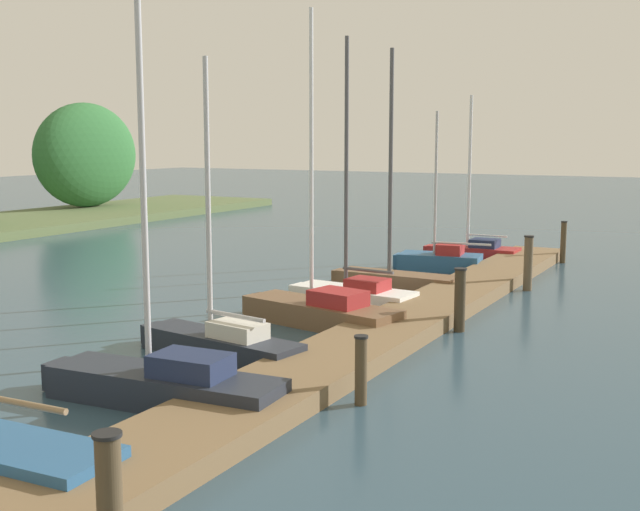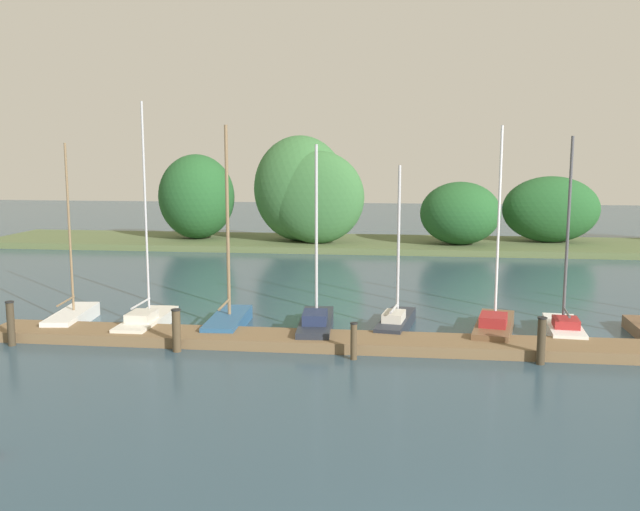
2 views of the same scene
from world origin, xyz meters
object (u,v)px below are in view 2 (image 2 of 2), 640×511
sailboat_0 (73,316)px  sailboat_3 (316,323)px  mooring_piling_3 (541,341)px  sailboat_1 (148,319)px  sailboat_6 (563,325)px  sailboat_2 (229,318)px  sailboat_4 (396,320)px  mooring_piling_2 (354,341)px  mooring_piling_1 (176,330)px  sailboat_5 (494,325)px  mooring_piling_0 (11,323)px

sailboat_0 → sailboat_3: bearing=-98.1°
sailboat_3 → sailboat_0: bearing=84.9°
sailboat_0 → mooring_piling_3: bearing=-107.1°
sailboat_1 → sailboat_6: bearing=-87.4°
sailboat_2 → sailboat_4: 6.02m
sailboat_6 → mooring_piling_2: 7.85m
sailboat_6 → mooring_piling_2: bearing=122.2°
sailboat_3 → mooring_piling_2: sailboat_3 is taller
sailboat_0 → sailboat_4: (11.84, 0.66, 0.03)m
sailboat_4 → mooring_piling_1: size_ratio=4.23×
sailboat_4 → sailboat_5: bearing=-88.7°
sailboat_2 → sailboat_3: sailboat_2 is taller
sailboat_1 → sailboat_4: size_ratio=1.37×
sailboat_3 → sailboat_6: (8.51, 0.70, -0.01)m
sailboat_4 → mooring_piling_0: size_ratio=3.94×
sailboat_1 → sailboat_3: sailboat_1 is taller
sailboat_0 → mooring_piling_2: size_ratio=5.72×
mooring_piling_0 → sailboat_1: bearing=36.1°
sailboat_6 → mooring_piling_1: size_ratio=4.94×
sailboat_2 → mooring_piling_3: size_ratio=5.02×
sailboat_3 → sailboat_6: size_ratio=0.96×
sailboat_2 → mooring_piling_1: (-0.89, -3.09, 0.30)m
mooring_piling_1 → mooring_piling_3: (11.21, 0.06, 0.03)m
sailboat_5 → mooring_piling_2: size_ratio=6.20×
sailboat_5 → sailboat_1: bearing=103.6°
sailboat_5 → mooring_piling_3: bearing=-151.4°
mooring_piling_1 → mooring_piling_0: bearing=-180.0°
sailboat_4 → mooring_piling_3: 5.60m
sailboat_0 → sailboat_3: size_ratio=1.01×
sailboat_2 → mooring_piling_2: bearing=-127.0°
mooring_piling_3 → mooring_piling_1: bearing=-179.7°
sailboat_4 → sailboat_5: size_ratio=0.82×
sailboat_1 → sailboat_2: size_ratio=1.11×
sailboat_6 → mooring_piling_0: 18.54m
sailboat_3 → sailboat_2: bearing=80.1°
sailboat_0 → sailboat_5: sailboat_5 is taller
sailboat_2 → mooring_piling_0: 7.20m
mooring_piling_2 → mooring_piling_3: 5.58m
sailboat_4 → mooring_piling_2: (-1.25, -3.74, 0.22)m
mooring_piling_2 → sailboat_2: bearing=145.7°
sailboat_4 → sailboat_5: 3.39m
sailboat_3 → mooring_piling_3: (7.11, -2.70, 0.34)m
sailboat_1 → sailboat_3: (6.08, 0.12, 0.04)m
sailboat_6 → sailboat_4: bearing=93.5°
sailboat_5 → sailboat_4: bearing=93.7°
mooring_piling_2 → mooring_piling_3: mooring_piling_3 is taller
sailboat_1 → sailboat_2: 2.91m
sailboat_6 → mooring_piling_2: sailboat_6 is taller
sailboat_1 → mooring_piling_0: sailboat_1 is taller
sailboat_6 → mooring_piling_2: (-6.97, -3.61, 0.20)m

